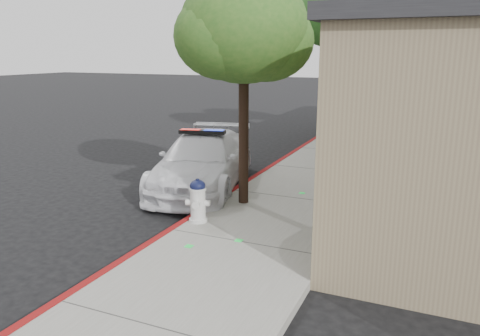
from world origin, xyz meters
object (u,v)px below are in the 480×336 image
(street_tree_far, at_px, (360,29))
(fire_hydrant, at_px, (198,200))
(police_car, at_px, (203,161))
(street_tree_mid, at_px, (346,15))
(street_tree_near, at_px, (244,34))

(street_tree_far, bearing_deg, fire_hydrant, -94.00)
(police_car, height_order, street_tree_mid, street_tree_mid)
(street_tree_near, height_order, street_tree_mid, street_tree_mid)
(fire_hydrant, height_order, street_tree_mid, street_tree_mid)
(police_car, bearing_deg, street_tree_far, 63.78)
(street_tree_mid, bearing_deg, street_tree_far, 91.10)
(fire_hydrant, xyz_separation_m, street_tree_far, (0.88, 12.61, 3.93))
(police_car, xyz_separation_m, street_tree_mid, (2.28, 6.69, 4.14))
(police_car, distance_m, street_tree_mid, 8.19)
(police_car, height_order, street_tree_near, street_tree_near)
(street_tree_far, bearing_deg, police_car, -102.67)
(street_tree_near, xyz_separation_m, street_tree_mid, (0.58, 7.85, 0.91))
(street_tree_near, xyz_separation_m, street_tree_far, (0.52, 11.05, 0.57))
(street_tree_mid, bearing_deg, police_car, -108.84)
(fire_hydrant, bearing_deg, street_tree_far, 69.64)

